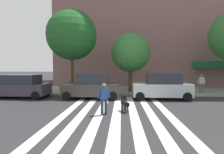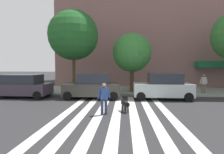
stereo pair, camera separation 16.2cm
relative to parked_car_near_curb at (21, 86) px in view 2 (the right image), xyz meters
The scene contains 11 objects.
ground_plane 9.15m from the parked_car_near_curb, 39.51° to the right, with size 160.00×160.00×0.00m, color #2B2B2D.
sidewalk_far 8.24m from the parked_car_near_curb, 31.10° to the left, with size 80.00×6.00×0.15m, color gray.
crosswalk_stripes 9.85m from the parked_car_near_curb, 36.21° to the right, with size 5.85×13.46×0.01m.
parked_car_near_curb is the anchor object (origin of this frame).
parked_car_behind_first 5.83m from the parked_car_near_curb, ahead, with size 4.44×2.10×1.96m.
parked_car_third_in_line 11.24m from the parked_car_near_curb, ahead, with size 4.33×1.93×2.00m.
street_tree_nearest 6.13m from the parked_car_near_curb, 29.65° to the left, with size 4.48×4.48×7.41m.
street_tree_middle 9.90m from the parked_car_near_curb, 18.21° to the left, with size 3.61×3.61×5.45m.
pedestrian_dog_walker 8.64m from the parked_car_near_curb, 32.77° to the right, with size 0.68×0.37×1.64m.
dog_on_leash 9.27m from the parked_car_near_curb, 25.56° to the right, with size 0.52×0.99×0.65m.
pedestrian_bystander 15.39m from the parked_car_near_curb, ahead, with size 0.71×0.25×1.64m.
Camera 2 is at (1.30, -0.82, 2.48)m, focal length 28.32 mm.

